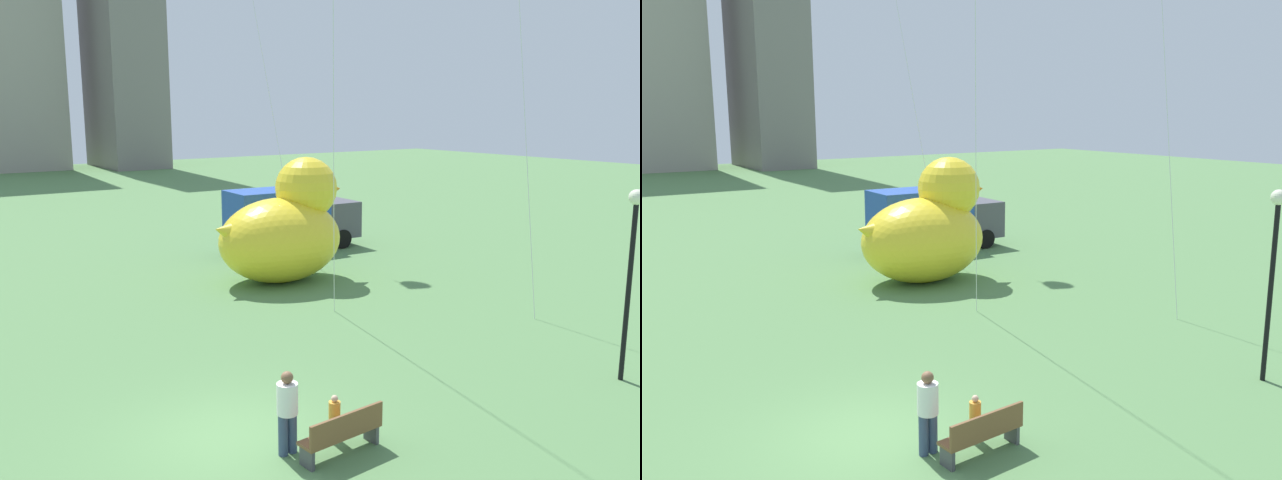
% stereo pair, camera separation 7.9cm
% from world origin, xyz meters
% --- Properties ---
extents(ground_plane, '(140.00, 140.00, 0.00)m').
position_xyz_m(ground_plane, '(0.00, 0.00, 0.00)').
color(ground_plane, '#55824B').
extents(park_bench, '(1.79, 0.57, 0.90)m').
position_xyz_m(park_bench, '(1.47, -1.93, 0.48)').
color(park_bench, brown).
rests_on(park_bench, ground).
extents(person_adult, '(0.41, 0.41, 1.66)m').
position_xyz_m(person_adult, '(0.66, -1.26, 0.91)').
color(person_adult, '#38476B').
rests_on(person_adult, ground).
extents(person_child, '(0.24, 0.24, 0.96)m').
position_xyz_m(person_child, '(1.68, -1.36, 0.53)').
color(person_child, silver).
rests_on(person_child, ground).
extents(giant_inflatable_duck, '(5.63, 3.61, 4.67)m').
position_xyz_m(giant_inflatable_duck, '(7.59, 9.99, 1.98)').
color(giant_inflatable_duck, yellow).
rests_on(giant_inflatable_duck, ground).
extents(lamppost, '(0.37, 0.37, 4.65)m').
position_xyz_m(lamppost, '(9.20, -2.83, 3.18)').
color(lamppost, black).
rests_on(lamppost, ground).
extents(box_truck, '(6.24, 2.60, 2.85)m').
position_xyz_m(box_truck, '(10.81, 14.72, 1.45)').
color(box_truck, '#264CA5').
rests_on(box_truck, ground).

